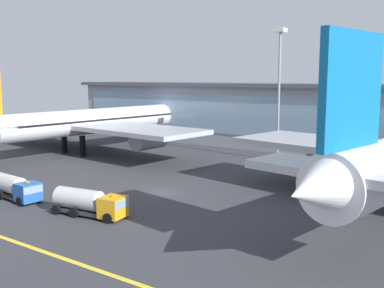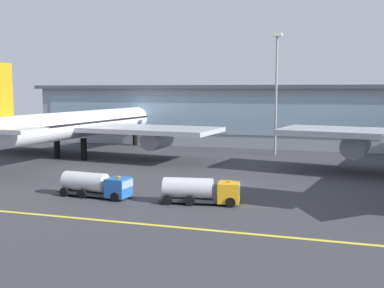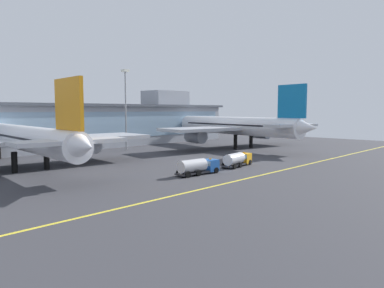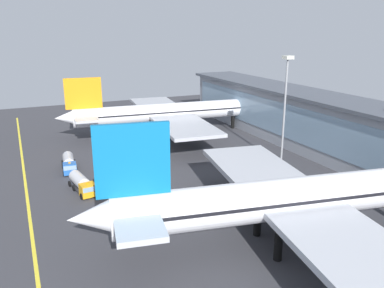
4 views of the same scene
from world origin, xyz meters
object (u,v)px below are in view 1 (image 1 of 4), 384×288
apron_light_mast_west (279,75)px  baggage_tug_near (91,203)px  airliner_near_left (87,123)px  fuel_tanker_truck (15,187)px

apron_light_mast_west → baggage_tug_near: bearing=-93.6°
airliner_near_left → apron_light_mast_west: apron_light_mast_west is taller
fuel_tanker_truck → baggage_tug_near: 12.89m
baggage_tug_near → apron_light_mast_west: apron_light_mast_west is taller
fuel_tanker_truck → apron_light_mast_west: apron_light_mast_west is taller
airliner_near_left → fuel_tanker_truck: 35.58m
baggage_tug_near → apron_light_mast_west: 44.64m
airliner_near_left → apron_light_mast_west: (34.89, 13.48, 9.32)m
airliner_near_left → apron_light_mast_west: size_ratio=2.57×
airliner_near_left → baggage_tug_near: airliner_near_left is taller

